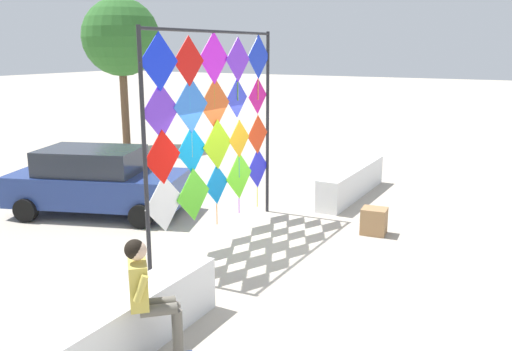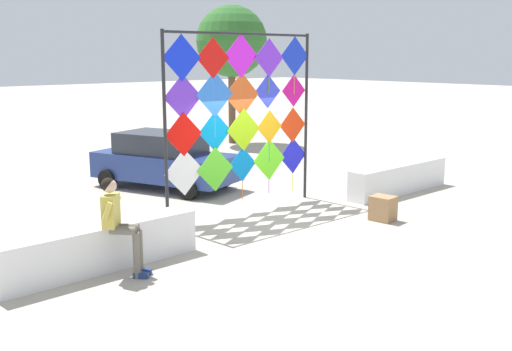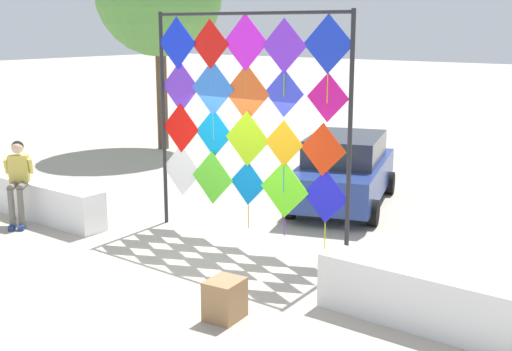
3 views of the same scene
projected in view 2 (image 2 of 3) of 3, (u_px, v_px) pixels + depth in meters
The scene contains 8 objects.
ground at pixel (271, 219), 12.79m from camera, with size 120.00×120.00×0.00m, color #ADA393.
plaza_ledge_left at pixel (99, 248), 9.71m from camera, with size 3.49×0.53×0.74m, color white.
plaza_ledge_right at pixel (399, 178), 15.22m from camera, with size 3.49×0.53×0.74m, color white.
kite_display_rack at pixel (241, 109), 12.99m from camera, with size 4.07×0.14×3.94m.
seated_vendor at pixel (119, 218), 9.33m from camera, with size 0.74×0.75×1.59m.
parked_car at pixel (164, 160), 15.71m from camera, with size 2.79×4.11×1.47m.
cardboard_box_large at pixel (383, 208), 12.66m from camera, with size 0.41×0.48×0.53m, color #9E754C.
tree_far_right at pixel (232, 40), 23.12m from camera, with size 2.76×2.76×5.36m.
Camera 2 is at (-8.54, -8.94, 3.44)m, focal length 42.00 mm.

